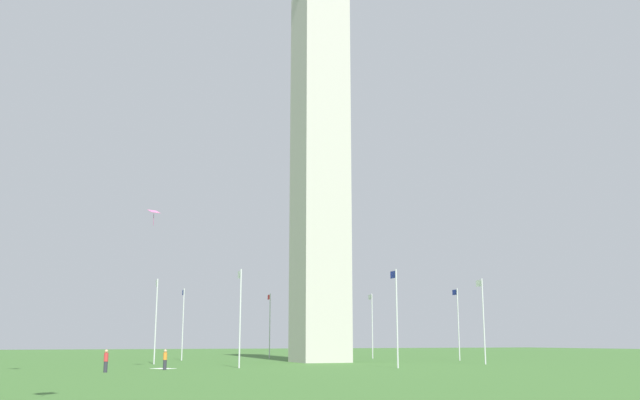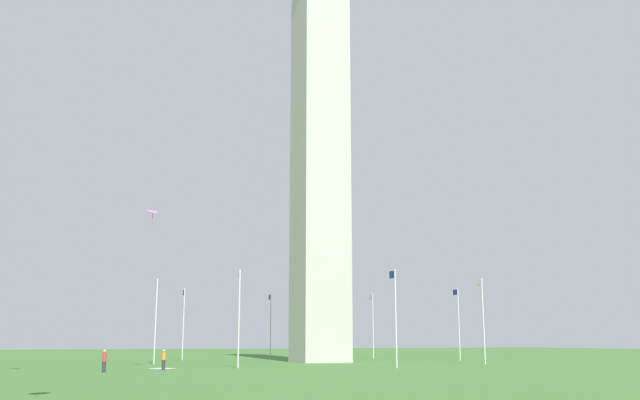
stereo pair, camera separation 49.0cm
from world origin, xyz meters
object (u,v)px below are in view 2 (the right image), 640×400
(flagpole_ne, at_px, (183,321))
(flagpole_se, at_px, (239,313))
(flagpole_w, at_px, (459,321))
(kite_pink_diamond, at_px, (153,212))
(flagpole_s, at_px, (395,313))
(flagpole_sw, at_px, (483,317))
(obelisk_monument, at_px, (320,144))
(flagpole_e, at_px, (156,317))
(person_orange_shirt, at_px, (164,360))
(person_red_shirt, at_px, (104,361))
(picnic_blanket_near_first_person, at_px, (162,369))
(flagpole_n, at_px, (270,323))
(flagpole_nw, at_px, (373,323))

(flagpole_ne, relative_size, flagpole_se, 1.00)
(flagpole_ne, xyz_separation_m, flagpole_w, (-12.71, -30.68, 0.00))
(flagpole_w, xyz_separation_m, kite_pink_diamond, (-12.67, 38.54, 8.53))
(flagpole_s, bearing_deg, flagpole_sw, -67.50)
(flagpole_ne, xyz_separation_m, flagpole_se, (-25.41, 0.00, 0.00))
(obelisk_monument, bearing_deg, kite_pink_diamond, 121.52)
(flagpole_e, height_order, flagpole_se, same)
(flagpole_ne, bearing_deg, flagpole_w, -112.50)
(person_orange_shirt, relative_size, person_red_shirt, 0.97)
(flagpole_se, relative_size, picnic_blanket_near_first_person, 4.76)
(kite_pink_diamond, bearing_deg, flagpole_se, -90.27)
(flagpole_n, height_order, flagpole_w, same)
(flagpole_ne, distance_m, flagpole_se, 25.41)
(flagpole_w, relative_size, picnic_blanket_near_first_person, 4.76)
(flagpole_n, distance_m, flagpole_ne, 13.75)
(flagpole_e, bearing_deg, flagpole_se, -157.50)
(flagpole_ne, relative_size, person_orange_shirt, 5.26)
(picnic_blanket_near_first_person, bearing_deg, flagpole_se, -101.43)
(flagpole_nw, distance_m, person_orange_shirt, 42.03)
(flagpole_ne, height_order, person_orange_shirt, flagpole_ne)
(flagpole_n, xyz_separation_m, picnic_blanket_near_first_person, (-29.41, 18.99, -4.67))
(flagpole_e, relative_size, person_red_shirt, 5.11)
(flagpole_w, xyz_separation_m, picnic_blanket_near_first_person, (-11.44, 36.96, -4.67))
(flagpole_sw, xyz_separation_m, person_red_shirt, (-4.52, 36.97, -3.84))
(flagpole_n, height_order, flagpole_e, same)
(flagpole_w, distance_m, kite_pink_diamond, 41.45)
(flagpole_ne, relative_size, picnic_blanket_near_first_person, 4.76)
(flagpole_w, xyz_separation_m, person_orange_shirt, (-14.21, 37.32, -3.87))
(picnic_blanket_near_first_person, bearing_deg, flagpole_sw, -92.30)
(flagpole_se, distance_m, person_orange_shirt, 7.83)
(flagpole_sw, height_order, person_orange_shirt, flagpole_sw)
(obelisk_monument, bearing_deg, flagpole_se, 134.87)
(flagpole_ne, xyz_separation_m, person_red_shirt, (-29.93, 11.56, -3.84))
(flagpole_w, bearing_deg, flagpole_nw, 22.50)
(person_red_shirt, bearing_deg, person_orange_shirt, 0.94)
(obelisk_monument, relative_size, kite_pink_diamond, 35.61)
(flagpole_se, bearing_deg, flagpole_nw, -45.00)
(flagpole_se, xyz_separation_m, person_red_shirt, (-4.52, 11.56, -3.84))
(flagpole_sw, relative_size, flagpole_nw, 1.00)
(flagpole_n, xyz_separation_m, flagpole_s, (-35.94, 0.00, 0.00))
(flagpole_sw, bearing_deg, flagpole_nw, -0.00)
(flagpole_nw, relative_size, picnic_blanket_near_first_person, 4.76)
(flagpole_ne, bearing_deg, person_red_shirt, 158.89)
(obelisk_monument, height_order, flagpole_e, obelisk_monument)
(obelisk_monument, bearing_deg, flagpole_n, 0.00)
(flagpole_n, relative_size, flagpole_nw, 1.00)
(flagpole_ne, xyz_separation_m, flagpole_nw, (-0.00, -25.41, 0.00))
(obelisk_monument, distance_m, person_red_shirt, 38.20)
(obelisk_monument, relative_size, flagpole_ne, 5.79)
(flagpole_n, distance_m, flagpole_e, 25.41)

